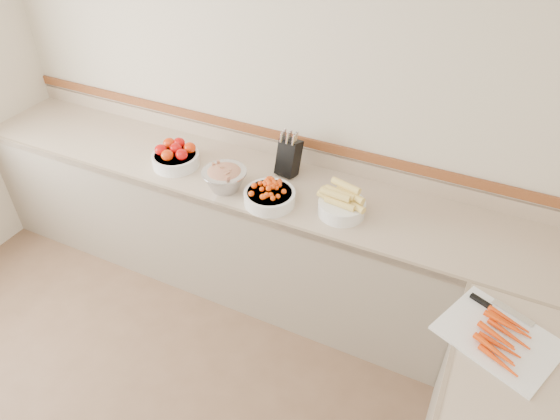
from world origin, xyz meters
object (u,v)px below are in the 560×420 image
at_px(cherry_tomato_bowl, 269,195).
at_px(corn_bowl, 342,204).
at_px(rhubarb_bowl, 225,178).
at_px(knife_block, 289,156).
at_px(cutting_board, 499,337).
at_px(tomato_bowl, 175,156).

height_order(cherry_tomato_bowl, corn_bowl, corn_bowl).
bearing_deg(rhubarb_bowl, cherry_tomato_bowl, -2.33).
bearing_deg(cherry_tomato_bowl, knife_block, 95.44).
xyz_separation_m(cherry_tomato_bowl, corn_bowl, (0.41, 0.09, 0.01)).
relative_size(corn_bowl, rhubarb_bowl, 1.09).
height_order(cherry_tomato_bowl, cutting_board, cherry_tomato_bowl).
height_order(knife_block, rhubarb_bowl, knife_block).
distance_m(tomato_bowl, rhubarb_bowl, 0.43).
height_order(tomato_bowl, cutting_board, tomato_bowl).
height_order(corn_bowl, rhubarb_bowl, corn_bowl).
bearing_deg(cutting_board, tomato_bowl, 165.08).
distance_m(knife_block, corn_bowl, 0.50).
xyz_separation_m(knife_block, tomato_bowl, (-0.69, -0.23, -0.06)).
distance_m(corn_bowl, rhubarb_bowl, 0.71).
relative_size(corn_bowl, cutting_board, 0.52).
relative_size(tomato_bowl, cherry_tomato_bowl, 1.01).
distance_m(cherry_tomato_bowl, cutting_board, 1.39).
distance_m(tomato_bowl, cherry_tomato_bowl, 0.73).
bearing_deg(corn_bowl, knife_block, 151.14).
relative_size(knife_block, corn_bowl, 1.02).
xyz_separation_m(knife_block, cutting_board, (1.34, -0.77, -0.10)).
height_order(knife_block, tomato_bowl, knife_block).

